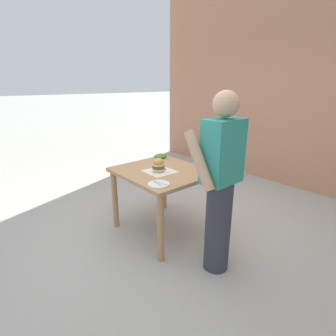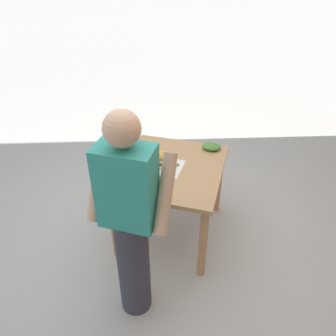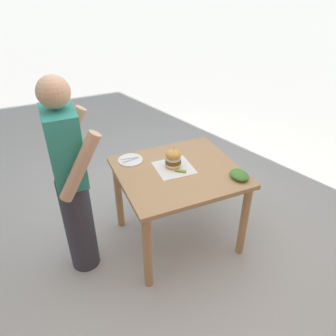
{
  "view_description": "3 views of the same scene",
  "coord_description": "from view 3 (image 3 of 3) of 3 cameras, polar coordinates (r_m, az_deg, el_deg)",
  "views": [
    {
      "loc": [
        1.82,
        2.23,
        1.74
      ],
      "look_at": [
        0.0,
        0.1,
        0.83
      ],
      "focal_mm": 28.0,
      "sensor_mm": 36.0,
      "label": 1
    },
    {
      "loc": [
        -0.63,
        2.37,
        2.4
      ],
      "look_at": [
        0.0,
        0.1,
        0.83
      ],
      "focal_mm": 35.0,
      "sensor_mm": 36.0,
      "label": 2
    },
    {
      "loc": [
        -2.09,
        1.01,
        2.3
      ],
      "look_at": [
        0.0,
        0.1,
        0.83
      ],
      "focal_mm": 35.0,
      "sensor_mm": 36.0,
      "label": 3
    }
  ],
  "objects": [
    {
      "name": "diner_across_table",
      "position": [
        2.57,
        -16.47,
        -2.16
      ],
      "size": [
        0.55,
        0.35,
        1.69
      ],
      "color": "#33333D",
      "rests_on": "ground"
    },
    {
      "name": "side_plate_with_forks",
      "position": [
        2.93,
        -6.57,
        1.4
      ],
      "size": [
        0.22,
        0.22,
        0.02
      ],
      "color": "white",
      "rests_on": "patio_table"
    },
    {
      "name": "ground_plane",
      "position": [
        3.27,
        1.64,
        -11.89
      ],
      "size": [
        80.0,
        80.0,
        0.0
      ],
      "primitive_type": "plane",
      "color": "#ADAAA3"
    },
    {
      "name": "sandwich",
      "position": [
        2.79,
        0.92,
        1.68
      ],
      "size": [
        0.14,
        0.14,
        0.19
      ],
      "color": "gold",
      "rests_on": "serving_paper"
    },
    {
      "name": "side_salad",
      "position": [
        2.73,
        12.3,
        -1.16
      ],
      "size": [
        0.18,
        0.14,
        0.06
      ],
      "primitive_type": "ellipsoid",
      "color": "#477F33",
      "rests_on": "patio_table"
    },
    {
      "name": "patio_table",
      "position": [
        2.85,
        1.84,
        -2.59
      ],
      "size": [
        0.91,
        1.02,
        0.78
      ],
      "color": "tan",
      "rests_on": "ground"
    },
    {
      "name": "pickle_spear",
      "position": [
        2.75,
        2.1,
        -0.51
      ],
      "size": [
        0.08,
        0.09,
        0.02
      ],
      "primitive_type": "cylinder",
      "rotation": [
        0.0,
        1.57,
        0.92
      ],
      "color": "#8EA83D",
      "rests_on": "serving_paper"
    },
    {
      "name": "serving_paper",
      "position": [
        2.81,
        1.05,
        0.06
      ],
      "size": [
        0.32,
        0.32,
        0.0
      ],
      "primitive_type": "cube",
      "rotation": [
        0.0,
        0.0,
        -0.03
      ],
      "color": "white",
      "rests_on": "patio_table"
    }
  ]
}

